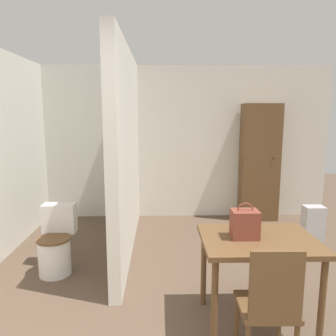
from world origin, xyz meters
The scene contains 8 objects.
wall_back centered at (0.00, 4.23, 1.25)m, with size 5.19×0.12×2.50m.
partition_wall centered at (-0.63, 2.84, 1.25)m, with size 0.12×2.65×2.50m.
dining_table centered at (0.57, 1.24, 0.65)m, with size 0.91×0.71×0.75m.
wooden_chair centered at (0.51, 0.76, 0.48)m, with size 0.39×0.39×0.90m.
toilet centered at (-1.36, 2.21, 0.31)m, with size 0.36×0.51×0.72m.
handbag centered at (0.46, 1.25, 0.87)m, with size 0.21×0.17×0.29m.
wooden_cabinet centered at (1.41, 3.99, 0.95)m, with size 0.60×0.35×1.89m.
space_heater centered at (1.90, 3.04, 0.24)m, with size 0.27×0.19×0.48m.
Camera 1 is at (-0.22, -1.23, 1.74)m, focal length 35.00 mm.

